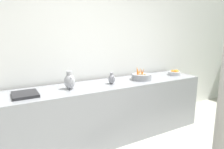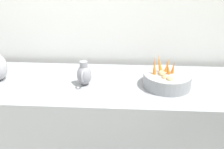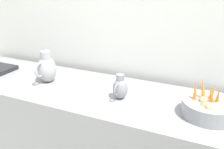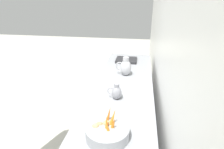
{
  "view_description": "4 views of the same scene",
  "coord_description": "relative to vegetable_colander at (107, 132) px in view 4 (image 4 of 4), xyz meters",
  "views": [
    {
      "loc": [
        1.13,
        -1.65,
        1.64
      ],
      "look_at": [
        -1.46,
        -0.16,
        1.05
      ],
      "focal_mm": 31.84,
      "sensor_mm": 36.0,
      "label": 1
    },
    {
      "loc": [
        0.14,
        0.11,
        1.72
      ],
      "look_at": [
        -1.39,
        0.02,
        1.01
      ],
      "focal_mm": 40.06,
      "sensor_mm": 36.0,
      "label": 2
    },
    {
      "loc": [
        0.05,
        0.46,
        1.69
      ],
      "look_at": [
        -1.43,
        -0.23,
        1.08
      ],
      "focal_mm": 41.51,
      "sensor_mm": 36.0,
      "label": 3
    },
    {
      "loc": [
        -1.67,
        1.51,
        1.91
      ],
      "look_at": [
        -1.38,
        -0.33,
        1.12
      ],
      "focal_mm": 29.96,
      "sensor_mm": 36.0,
      "label": 4
    }
  ],
  "objects": [
    {
      "name": "tile_wall_left",
      "position": [
        -0.49,
        -0.08,
        0.54
      ],
      "size": [
        0.1,
        7.66,
        3.0
      ],
      "primitive_type": "cube",
      "color": "white",
      "rests_on": "ground_plane"
    },
    {
      "name": "prep_counter",
      "position": [
        -0.03,
        -0.58,
        -0.5
      ],
      "size": [
        0.7,
        3.24,
        0.9
      ],
      "primitive_type": "cube",
      "color": "gray",
      "rests_on": "ground_plane"
    },
    {
      "name": "vegetable_colander",
      "position": [
        0.0,
        0.0,
        0.0
      ],
      "size": [
        0.33,
        0.33,
        0.22
      ],
      "color": "gray",
      "rests_on": "prep_counter"
    },
    {
      "name": "metal_pitcher_tall",
      "position": [
        -0.02,
        -1.23,
        0.06
      ],
      "size": [
        0.21,
        0.15,
        0.25
      ],
      "color": "#A3A3A8",
      "rests_on": "prep_counter"
    },
    {
      "name": "metal_pitcher_short",
      "position": [
        0.01,
        -0.58,
        0.03
      ],
      "size": [
        0.15,
        0.1,
        0.18
      ],
      "color": "gray",
      "rests_on": "prep_counter"
    },
    {
      "name": "counter_sink_basin",
      "position": [
        0.01,
        -1.82,
        -0.03
      ],
      "size": [
        0.34,
        0.3,
        0.04
      ],
      "primitive_type": "cube",
      "color": "#232326",
      "rests_on": "prep_counter"
    }
  ]
}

